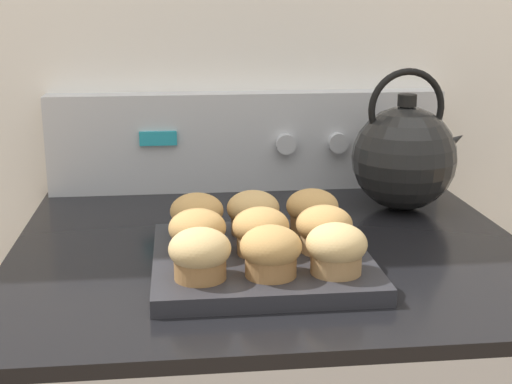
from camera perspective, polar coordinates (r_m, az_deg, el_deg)
wall_back at (r=1.37m, az=-0.94°, el=13.07°), size 8.00×0.05×2.40m
control_panel at (r=1.34m, az=-0.63°, el=4.10°), size 0.74×0.07×0.18m
muffin_pan at (r=0.96m, az=0.41°, el=-5.52°), size 0.29×0.29×0.02m
muffin_r0_c0 at (r=0.86m, az=-4.51°, el=-4.97°), size 0.08×0.08×0.06m
muffin_r0_c1 at (r=0.87m, az=1.20°, el=-4.77°), size 0.08×0.08×0.06m
muffin_r0_c2 at (r=0.88m, az=6.45°, el=-4.54°), size 0.08×0.08×0.06m
muffin_r1_c0 at (r=0.94m, az=-4.71°, el=-3.26°), size 0.08×0.08×0.06m
muffin_r1_c1 at (r=0.94m, az=0.38°, el=-3.13°), size 0.08×0.08×0.06m
muffin_r1_c2 at (r=0.95m, az=5.47°, el=-2.96°), size 0.08×0.08×0.06m
muffin_r2_c0 at (r=1.01m, az=-4.75°, el=-1.87°), size 0.08×0.08×0.06m
muffin_r2_c1 at (r=1.02m, az=-0.23°, el=-1.65°), size 0.08×0.08×0.06m
muffin_r2_c2 at (r=1.03m, az=4.52°, el=-1.50°), size 0.08×0.08×0.06m
tea_kettle at (r=1.23m, az=11.81°, el=2.83°), size 0.21×0.18×0.24m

